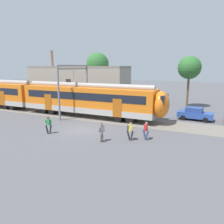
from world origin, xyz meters
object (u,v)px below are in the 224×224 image
object	(u,v)px
pedestrian_grey	(102,131)
parked_car_blue	(195,114)
pedestrian_yellow	(130,129)
pedestrian_red	(146,129)
commuter_train	(36,95)
pedestrian_green	(48,124)

from	to	relation	value
pedestrian_grey	parked_car_blue	size ratio (longest dim) A/B	0.41
pedestrian_grey	parked_car_blue	xyz separation A→B (m)	(6.62, 11.60, -0.21)
pedestrian_yellow	pedestrian_red	world-z (taller)	same
commuter_train	pedestrian_grey	distance (m)	16.77
pedestrian_grey	pedestrian_yellow	size ratio (longest dim) A/B	1.00
commuter_train	pedestrian_yellow	bearing A→B (deg)	-20.98
commuter_train	pedestrian_green	size ratio (longest dim) A/B	22.83
pedestrian_grey	pedestrian_red	size ratio (longest dim) A/B	1.00
commuter_train	parked_car_blue	world-z (taller)	commuter_train
pedestrian_yellow	parked_car_blue	size ratio (longest dim) A/B	0.41
pedestrian_green	parked_car_blue	xyz separation A→B (m)	(12.29, 11.70, -0.18)
parked_car_blue	pedestrian_yellow	bearing A→B (deg)	-114.04
commuter_train	pedestrian_yellow	xyz separation A→B (m)	(16.83, -6.45, -1.26)
pedestrian_yellow	parked_car_blue	xyz separation A→B (m)	(4.56, 10.22, -0.21)
pedestrian_grey	parked_car_blue	world-z (taller)	pedestrian_grey
commuter_train	parked_car_blue	distance (m)	21.77
pedestrian_green	pedestrian_grey	bearing A→B (deg)	1.06
commuter_train	pedestrian_red	world-z (taller)	commuter_train
pedestrian_yellow	pedestrian_red	distance (m)	1.42
pedestrian_green	parked_car_blue	bearing A→B (deg)	43.59
pedestrian_grey	parked_car_blue	bearing A→B (deg)	60.29
pedestrian_green	pedestrian_yellow	size ratio (longest dim) A/B	1.00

